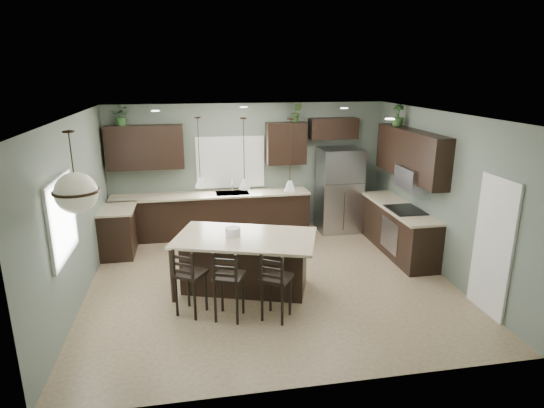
{
  "coord_description": "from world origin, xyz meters",
  "views": [
    {
      "loc": [
        -1.22,
        -6.98,
        3.44
      ],
      "look_at": [
        0.1,
        0.4,
        1.25
      ],
      "focal_mm": 30.0,
      "sensor_mm": 36.0,
      "label": 1
    }
  ],
  "objects_px": {
    "kitchen_island": "(246,263)",
    "serving_dish": "(233,232)",
    "refrigerator": "(339,190)",
    "bar_stool_left": "(191,281)",
    "bar_stool_center": "(229,284)",
    "plant_back_left": "(121,116)",
    "bar_stool_right": "(276,285)"
  },
  "relations": [
    {
      "from": "refrigerator",
      "to": "bar_stool_left",
      "type": "distance_m",
      "value": 4.57
    },
    {
      "from": "bar_stool_left",
      "to": "bar_stool_center",
      "type": "height_order",
      "value": "bar_stool_center"
    },
    {
      "from": "bar_stool_left",
      "to": "plant_back_left",
      "type": "height_order",
      "value": "plant_back_left"
    },
    {
      "from": "kitchen_island",
      "to": "serving_dish",
      "type": "height_order",
      "value": "serving_dish"
    },
    {
      "from": "bar_stool_center",
      "to": "kitchen_island",
      "type": "bearing_deg",
      "value": 89.54
    },
    {
      "from": "bar_stool_center",
      "to": "bar_stool_right",
      "type": "distance_m",
      "value": 0.67
    },
    {
      "from": "serving_dish",
      "to": "bar_stool_left",
      "type": "distance_m",
      "value": 1.07
    },
    {
      "from": "refrigerator",
      "to": "bar_stool_center",
      "type": "bearing_deg",
      "value": -128.9
    },
    {
      "from": "kitchen_island",
      "to": "plant_back_left",
      "type": "xyz_separation_m",
      "value": [
        -2.11,
        2.79,
        2.13
      ]
    },
    {
      "from": "plant_back_left",
      "to": "bar_stool_left",
      "type": "bearing_deg",
      "value": -70.08
    },
    {
      "from": "bar_stool_left",
      "to": "serving_dish",
      "type": "bearing_deg",
      "value": 77.77
    },
    {
      "from": "bar_stool_center",
      "to": "bar_stool_right",
      "type": "height_order",
      "value": "bar_stool_center"
    },
    {
      "from": "bar_stool_left",
      "to": "bar_stool_center",
      "type": "relative_size",
      "value": 0.97
    },
    {
      "from": "bar_stool_right",
      "to": "bar_stool_center",
      "type": "bearing_deg",
      "value": -157.97
    },
    {
      "from": "plant_back_left",
      "to": "bar_stool_right",
      "type": "bearing_deg",
      "value": -57.14
    },
    {
      "from": "kitchen_island",
      "to": "bar_stool_left",
      "type": "relative_size",
      "value": 2.09
    },
    {
      "from": "bar_stool_left",
      "to": "plant_back_left",
      "type": "relative_size",
      "value": 2.72
    },
    {
      "from": "bar_stool_left",
      "to": "plant_back_left",
      "type": "bearing_deg",
      "value": 143.14
    },
    {
      "from": "kitchen_island",
      "to": "plant_back_left",
      "type": "height_order",
      "value": "plant_back_left"
    },
    {
      "from": "serving_dish",
      "to": "plant_back_left",
      "type": "bearing_deg",
      "value": 125.16
    },
    {
      "from": "refrigerator",
      "to": "serving_dish",
      "type": "bearing_deg",
      "value": -136.12
    },
    {
      "from": "serving_dish",
      "to": "bar_stool_right",
      "type": "relative_size",
      "value": 0.23
    },
    {
      "from": "kitchen_island",
      "to": "serving_dish",
      "type": "distance_m",
      "value": 0.57
    },
    {
      "from": "plant_back_left",
      "to": "bar_stool_center",
      "type": "bearing_deg",
      "value": -64.06
    },
    {
      "from": "bar_stool_right",
      "to": "kitchen_island",
      "type": "bearing_deg",
      "value": 140.93
    },
    {
      "from": "kitchen_island",
      "to": "bar_stool_center",
      "type": "height_order",
      "value": "bar_stool_center"
    },
    {
      "from": "refrigerator",
      "to": "bar_stool_left",
      "type": "relative_size",
      "value": 1.76
    },
    {
      "from": "refrigerator",
      "to": "bar_stool_center",
      "type": "distance_m",
      "value": 4.38
    },
    {
      "from": "refrigerator",
      "to": "kitchen_island",
      "type": "relative_size",
      "value": 0.84
    },
    {
      "from": "kitchen_island",
      "to": "bar_stool_center",
      "type": "distance_m",
      "value": 0.91
    },
    {
      "from": "bar_stool_left",
      "to": "plant_back_left",
      "type": "xyz_separation_m",
      "value": [
        -1.24,
        3.41,
        2.07
      ]
    },
    {
      "from": "kitchen_island",
      "to": "bar_stool_center",
      "type": "relative_size",
      "value": 2.04
    }
  ]
}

